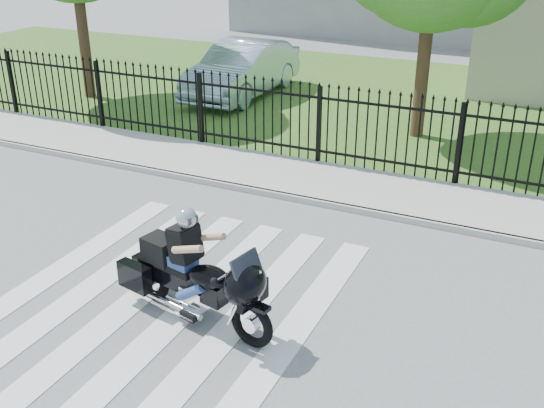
% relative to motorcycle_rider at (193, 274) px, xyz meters
% --- Properties ---
extents(ground, '(120.00, 120.00, 0.00)m').
position_rel_motorcycle_rider_xyz_m(ground, '(-0.62, 0.23, -0.70)').
color(ground, slate).
rests_on(ground, ground).
extents(crosswalk, '(5.00, 5.50, 0.01)m').
position_rel_motorcycle_rider_xyz_m(crosswalk, '(-0.62, 0.23, -0.69)').
color(crosswalk, silver).
rests_on(crosswalk, ground).
extents(sidewalk, '(40.00, 2.00, 0.12)m').
position_rel_motorcycle_rider_xyz_m(sidewalk, '(-0.62, 5.23, -0.64)').
color(sidewalk, '#ADAAA3').
rests_on(sidewalk, ground).
extents(curb, '(40.00, 0.12, 0.12)m').
position_rel_motorcycle_rider_xyz_m(curb, '(-0.62, 4.23, -0.64)').
color(curb, '#ADAAA3').
rests_on(curb, ground).
extents(grass_strip, '(40.00, 12.00, 0.02)m').
position_rel_motorcycle_rider_xyz_m(grass_strip, '(-0.62, 12.23, -0.69)').
color(grass_strip, '#30591E').
rests_on(grass_strip, ground).
extents(iron_fence, '(26.00, 0.04, 1.80)m').
position_rel_motorcycle_rider_xyz_m(iron_fence, '(-0.62, 6.23, 0.21)').
color(iron_fence, black).
rests_on(iron_fence, ground).
extents(motorcycle_rider, '(2.54, 1.19, 1.70)m').
position_rel_motorcycle_rider_xyz_m(motorcycle_rider, '(0.00, 0.00, 0.00)').
color(motorcycle_rider, black).
rests_on(motorcycle_rider, ground).
extents(parked_car, '(1.72, 4.93, 1.63)m').
position_rel_motorcycle_rider_xyz_m(parked_car, '(-4.93, 10.83, 0.14)').
color(parked_car, '#9FB5C8').
rests_on(parked_car, grass_strip).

